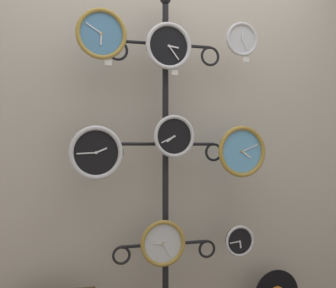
{
  "coord_description": "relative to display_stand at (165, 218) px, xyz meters",
  "views": [
    {
      "loc": [
        -0.87,
        -2.29,
        1.18
      ],
      "look_at": [
        0.0,
        0.36,
        1.19
      ],
      "focal_mm": 50.0,
      "sensor_mm": 36.0,
      "label": 1
    }
  ],
  "objects": [
    {
      "name": "clock_bottom_center",
      "position": [
        -0.05,
        -0.1,
        -0.13
      ],
      "size": [
        0.27,
        0.04,
        0.27
      ],
      "color": "silver"
    },
    {
      "name": "display_stand",
      "position": [
        0.0,
        0.0,
        0.0
      ],
      "size": [
        0.75,
        0.38,
        2.11
      ],
      "color": "black",
      "rests_on": "ground_plane"
    },
    {
      "name": "price_tag_upper",
      "position": [
        -0.37,
        -0.12,
        0.91
      ],
      "size": [
        0.04,
        0.0,
        0.03
      ],
      "color": "white"
    },
    {
      "name": "clock_top_center",
      "position": [
        -0.01,
        -0.1,
        1.03
      ],
      "size": [
        0.28,
        0.04,
        0.28
      ],
      "color": "black"
    },
    {
      "name": "clock_top_left",
      "position": [
        -0.41,
        -0.11,
        1.06
      ],
      "size": [
        0.29,
        0.04,
        0.29
      ],
      "color": "#4C84B2"
    },
    {
      "name": "shop_wall",
      "position": [
        0.0,
        0.16,
        0.66
      ],
      "size": [
        4.4,
        0.04,
        2.8
      ],
      "color": "#BCB2A3",
      "rests_on": "ground_plane"
    },
    {
      "name": "clock_bottom_right",
      "position": [
        0.45,
        -0.09,
        -0.15
      ],
      "size": [
        0.19,
        0.04,
        0.19
      ],
      "color": "black"
    },
    {
      "name": "clock_middle_left",
      "position": [
        -0.44,
        -0.12,
        0.4
      ],
      "size": [
        0.3,
        0.04,
        0.3
      ],
      "color": "black"
    },
    {
      "name": "clock_middle_right",
      "position": [
        0.46,
        -0.11,
        0.41
      ],
      "size": [
        0.32,
        0.04,
        0.32
      ],
      "color": "#60A8DB"
    },
    {
      "name": "clock_middle_center",
      "position": [
        0.02,
        -0.09,
        0.5
      ],
      "size": [
        0.25,
        0.04,
        0.25
      ],
      "color": "black"
    },
    {
      "name": "clock_top_right",
      "position": [
        0.47,
        -0.1,
        1.1
      ],
      "size": [
        0.21,
        0.04,
        0.21
      ],
      "color": "silver"
    },
    {
      "name": "price_tag_lower",
      "position": [
        0.5,
        -0.1,
        0.98
      ],
      "size": [
        0.04,
        0.0,
        0.03
      ],
      "color": "white"
    },
    {
      "name": "price_tag_mid",
      "position": [
        0.02,
        -0.1,
        0.87
      ],
      "size": [
        0.04,
        0.0,
        0.03
      ],
      "color": "white"
    }
  ]
}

